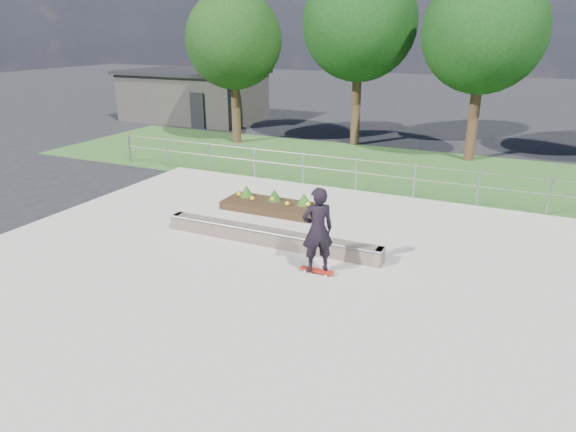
% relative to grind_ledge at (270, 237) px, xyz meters
% --- Properties ---
extents(ground, '(120.00, 120.00, 0.00)m').
position_rel_grind_ledge_xyz_m(ground, '(0.53, -1.93, -0.26)').
color(ground, black).
rests_on(ground, ground).
extents(grass_verge, '(30.00, 8.00, 0.02)m').
position_rel_grind_ledge_xyz_m(grass_verge, '(0.53, 9.07, -0.25)').
color(grass_verge, '#2D5522').
rests_on(grass_verge, ground).
extents(concrete_slab, '(15.00, 15.00, 0.06)m').
position_rel_grind_ledge_xyz_m(concrete_slab, '(0.53, -1.93, -0.23)').
color(concrete_slab, '#ADA89A').
rests_on(concrete_slab, ground).
extents(fence, '(20.06, 0.06, 1.20)m').
position_rel_grind_ledge_xyz_m(fence, '(0.53, 5.57, 0.51)').
color(fence, gray).
rests_on(fence, ground).
extents(building, '(8.40, 5.40, 3.00)m').
position_rel_grind_ledge_xyz_m(building, '(-13.47, 16.07, 1.25)').
color(building, '#2D2B28').
rests_on(building, ground).
extents(tree_far_left, '(4.55, 4.55, 7.15)m').
position_rel_grind_ledge_xyz_m(tree_far_left, '(-7.47, 11.07, 4.59)').
color(tree_far_left, '#372516').
rests_on(tree_far_left, ground).
extents(tree_mid_left, '(5.25, 5.25, 8.25)m').
position_rel_grind_ledge_xyz_m(tree_mid_left, '(-1.97, 13.07, 5.34)').
color(tree_mid_left, '#352415').
rests_on(tree_mid_left, ground).
extents(tree_mid_right, '(4.90, 4.90, 7.70)m').
position_rel_grind_ledge_xyz_m(tree_mid_right, '(3.53, 12.07, 4.97)').
color(tree_mid_right, '#382316').
rests_on(tree_mid_right, ground).
extents(grind_ledge, '(6.00, 0.44, 0.43)m').
position_rel_grind_ledge_xyz_m(grind_ledge, '(0.00, 0.00, 0.00)').
color(grind_ledge, brown).
rests_on(grind_ledge, concrete_slab).
extents(planter_bed, '(3.00, 1.20, 0.61)m').
position_rel_grind_ledge_xyz_m(planter_bed, '(-1.19, 2.47, -0.02)').
color(planter_bed, black).
rests_on(planter_bed, concrete_slab).
extents(skateboarder, '(0.86, 0.81, 2.06)m').
position_rel_grind_ledge_xyz_m(skateboarder, '(1.74, -1.04, 0.86)').
color(skateboarder, white).
rests_on(skateboarder, concrete_slab).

